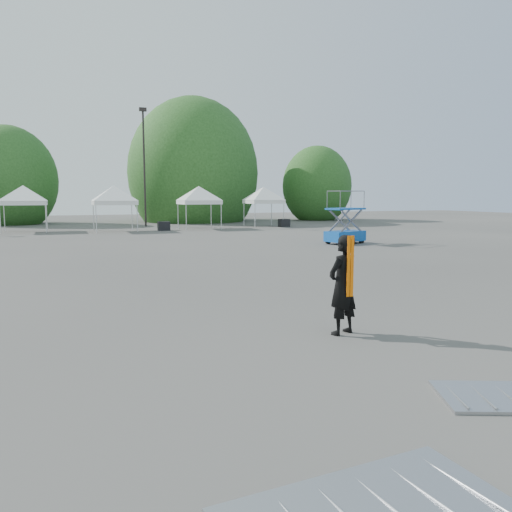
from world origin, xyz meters
name	(u,v)px	position (x,y,z in m)	size (l,w,h in m)	color
ground	(239,309)	(0.00, 0.00, 0.00)	(120.00, 120.00, 0.00)	#474442
light_pole_east	(144,160)	(3.00, 32.00, 5.52)	(0.60, 0.25, 9.80)	black
tree_mid_w	(8,181)	(-8.00, 40.00, 3.93)	(4.16, 4.16, 6.33)	#382314
tree_mid_e	(193,173)	(9.00, 39.00, 4.84)	(5.12, 5.12, 7.79)	#382314
tree_far_e	(317,186)	(22.00, 37.00, 3.63)	(3.84, 3.84, 5.84)	#382314
tent_d	(23,189)	(-6.11, 28.76, 3.06)	(4.37, 4.37, 3.88)	silver
tent_e	(114,189)	(-0.01, 27.00, 3.06)	(4.25, 4.25, 3.88)	silver
tent_f	(199,190)	(6.42, 27.36, 3.06)	(4.17, 4.17, 3.88)	silver
tent_g	(264,190)	(12.35, 28.50, 3.06)	(3.95, 3.95, 3.88)	silver
man	(343,285)	(1.10, -2.73, 0.94)	(0.80, 0.67, 1.88)	black
scissor_lift	(345,217)	(10.63, 12.68, 1.44)	(2.44, 1.72, 2.86)	#0C42A3
crate_mid	(164,226)	(3.45, 26.45, 0.34)	(0.86, 0.67, 0.67)	black
crate_east	(284,223)	(13.67, 27.22, 0.33)	(0.84, 0.65, 0.65)	black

